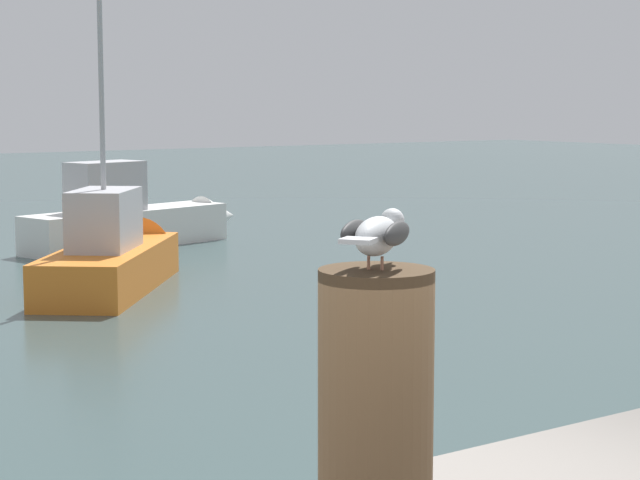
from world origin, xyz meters
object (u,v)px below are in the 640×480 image
object	(u,v)px
mooring_post	(376,417)
boat_white	(138,218)
seagull	(378,234)
boat_orange	(119,254)

from	to	relation	value
mooring_post	boat_white	bearing A→B (deg)	65.52
boat_white	seagull	bearing A→B (deg)	-114.47
mooring_post	boat_orange	xyz separation A→B (m)	(6.10, 14.50, -1.64)
mooring_post	seagull	world-z (taller)	seagull
boat_orange	mooring_post	bearing A→B (deg)	-112.81
mooring_post	boat_white	distance (m)	20.75
seagull	boat_orange	size ratio (longest dim) A/B	0.07
mooring_post	boat_orange	world-z (taller)	boat_orange
boat_orange	boat_white	bearing A→B (deg)	60.25
seagull	boat_white	distance (m)	20.78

